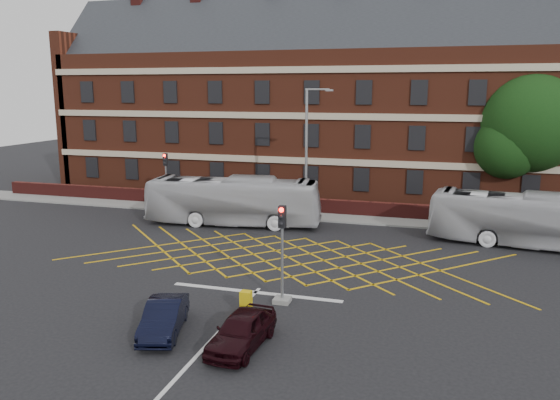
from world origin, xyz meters
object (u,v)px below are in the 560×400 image
(car_maroon, at_px, (242,330))
(utility_cabinet, at_px, (246,303))
(car_navy, at_px, (164,317))
(traffic_light_near, at_px, (282,263))
(bus_left, at_px, (233,201))
(traffic_light_far, at_px, (166,186))
(bus_right, at_px, (530,220))
(direction_signs, at_px, (162,191))
(street_lamp, at_px, (307,178))
(deciduous_tree, at_px, (529,130))

(car_maroon, xyz_separation_m, utility_cabinet, (-0.86, 2.82, -0.15))
(car_navy, height_order, traffic_light_near, traffic_light_near)
(bus_left, distance_m, traffic_light_far, 7.51)
(bus_left, bearing_deg, bus_right, -96.65)
(traffic_light_far, relative_size, direction_signs, 1.94)
(car_maroon, bearing_deg, car_navy, 178.76)
(bus_left, xyz_separation_m, direction_signs, (-7.06, 3.21, -0.26))
(street_lamp, height_order, direction_signs, street_lamp)
(car_navy, bearing_deg, street_lamp, 70.40)
(bus_right, xyz_separation_m, deciduous_tree, (0.77, 8.86, 4.57))
(bus_left, height_order, direction_signs, bus_left)
(bus_right, bearing_deg, traffic_light_far, 89.83)
(traffic_light_near, relative_size, traffic_light_far, 1.00)
(bus_right, relative_size, traffic_light_far, 2.65)
(bus_right, height_order, direction_signs, bus_right)
(bus_left, height_order, street_lamp, street_lamp)
(car_maroon, relative_size, traffic_light_far, 0.88)
(bus_right, xyz_separation_m, utility_cabinet, (-12.52, -13.90, -1.09))
(car_maroon, xyz_separation_m, direction_signs, (-13.87, 20.01, 0.74))
(car_maroon, relative_size, utility_cabinet, 3.86)
(bus_right, relative_size, direction_signs, 5.15)
(car_maroon, height_order, street_lamp, street_lamp)
(deciduous_tree, relative_size, utility_cabinet, 10.45)
(utility_cabinet, bearing_deg, bus_right, 47.98)
(direction_signs, bearing_deg, car_maroon, -55.27)
(direction_signs, xyz_separation_m, utility_cabinet, (13.01, -17.19, -0.89))
(deciduous_tree, height_order, traffic_light_near, deciduous_tree)
(bus_right, distance_m, traffic_light_far, 25.45)
(car_navy, distance_m, deciduous_tree, 30.25)
(car_maroon, xyz_separation_m, deciduous_tree, (12.44, 25.58, 5.51))
(car_navy, bearing_deg, traffic_light_near, 34.00)
(utility_cabinet, bearing_deg, car_navy, -133.37)
(traffic_light_far, distance_m, street_lamp, 11.67)
(direction_signs, bearing_deg, deciduous_tree, 11.96)
(bus_right, relative_size, car_navy, 3.05)
(bus_right, height_order, traffic_light_near, traffic_light_near)
(car_maroon, distance_m, direction_signs, 24.36)
(car_navy, distance_m, car_maroon, 3.24)
(bus_left, relative_size, bus_right, 1.04)
(bus_left, relative_size, street_lamp, 1.29)
(street_lamp, bearing_deg, car_maroon, -83.54)
(traffic_light_near, distance_m, utility_cabinet, 2.31)
(traffic_light_near, bearing_deg, street_lamp, 99.34)
(deciduous_tree, height_order, street_lamp, deciduous_tree)
(deciduous_tree, bearing_deg, bus_left, -155.48)
(traffic_light_near, height_order, utility_cabinet, traffic_light_near)
(bus_right, distance_m, deciduous_tree, 10.00)
(bus_right, distance_m, traffic_light_near, 16.81)
(utility_cabinet, bearing_deg, street_lamp, 94.50)
(traffic_light_far, height_order, street_lamp, street_lamp)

